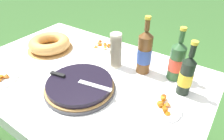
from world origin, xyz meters
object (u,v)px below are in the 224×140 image
at_px(bundt_cake, 50,44).
at_px(cup_stack, 116,51).
at_px(juice_bottle_red, 186,75).
at_px(snack_plate_left, 162,106).
at_px(serving_knife, 75,80).
at_px(cider_bottle_amber, 144,52).
at_px(berry_tart, 80,86).
at_px(snack_plate_far, 101,46).
at_px(cider_bottle_green, 177,61).

xyz_separation_m(bundt_cake, cup_stack, (0.53, 0.09, 0.07)).
xyz_separation_m(juice_bottle_red, snack_plate_left, (-0.05, -0.18, -0.10)).
height_order(serving_knife, cider_bottle_amber, cider_bottle_amber).
height_order(berry_tart, juice_bottle_red, juice_bottle_red).
xyz_separation_m(bundt_cake, snack_plate_far, (0.30, 0.24, -0.03)).
relative_size(serving_knife, juice_bottle_red, 1.21).
xyz_separation_m(cup_stack, snack_plate_left, (0.40, -0.19, -0.10)).
xyz_separation_m(bundt_cake, cider_bottle_amber, (0.71, 0.13, 0.09)).
distance_m(cup_stack, snack_plate_far, 0.30).
bearing_deg(cider_bottle_amber, serving_knife, -122.12).
bearing_deg(juice_bottle_red, cider_bottle_green, 131.29).
bearing_deg(juice_bottle_red, bundt_cake, -175.59).
bearing_deg(cider_bottle_amber, snack_plate_left, -45.89).
height_order(snack_plate_left, snack_plate_far, snack_plate_left).
height_order(cider_bottle_green, cider_bottle_amber, cider_bottle_amber).
bearing_deg(snack_plate_left, cider_bottle_amber, 134.11).
distance_m(serving_knife, juice_bottle_red, 0.59).
height_order(cup_stack, cider_bottle_amber, cider_bottle_amber).
xyz_separation_m(cider_bottle_green, juice_bottle_red, (0.09, -0.10, -0.00)).
height_order(cider_bottle_green, snack_plate_far, cider_bottle_green).
height_order(berry_tart, snack_plate_far, berry_tart).
bearing_deg(snack_plate_far, serving_knife, -69.19).
bearing_deg(cup_stack, snack_plate_left, -25.22).
bearing_deg(juice_bottle_red, cider_bottle_amber, 168.38).
distance_m(cider_bottle_amber, juice_bottle_red, 0.28).
height_order(serving_knife, cup_stack, cup_stack).
xyz_separation_m(cider_bottle_amber, juice_bottle_red, (0.27, -0.06, -0.02)).
height_order(bundt_cake, juice_bottle_red, juice_bottle_red).
relative_size(bundt_cake, snack_plate_far, 1.43).
relative_size(cup_stack, cider_bottle_green, 0.71).
bearing_deg(serving_knife, cider_bottle_green, 33.93).
relative_size(cider_bottle_green, cider_bottle_amber, 0.90).
height_order(cider_bottle_green, snack_plate_left, cider_bottle_green).
distance_m(serving_knife, cup_stack, 0.33).
bearing_deg(cup_stack, snack_plate_far, 147.34).
bearing_deg(snack_plate_left, cup_stack, 154.78).
relative_size(berry_tart, serving_knife, 1.05).
relative_size(serving_knife, bundt_cake, 1.13).
bearing_deg(snack_plate_left, bundt_cake, 173.79).
bearing_deg(serving_knife, cider_bottle_amber, 46.97).
bearing_deg(berry_tart, snack_plate_far, 114.06).
height_order(serving_knife, bundt_cake, bundt_cake).
height_order(bundt_cake, snack_plate_far, bundt_cake).
relative_size(juice_bottle_red, snack_plate_left, 1.46).
bearing_deg(serving_knife, snack_plate_far, 99.90).
distance_m(cup_stack, snack_plate_left, 0.45).
bearing_deg(serving_knife, bundt_cake, 142.99).
height_order(cider_bottle_amber, snack_plate_far, cider_bottle_amber).
bearing_deg(cider_bottle_amber, cider_bottle_green, 13.74).
relative_size(berry_tart, bundt_cake, 1.18).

